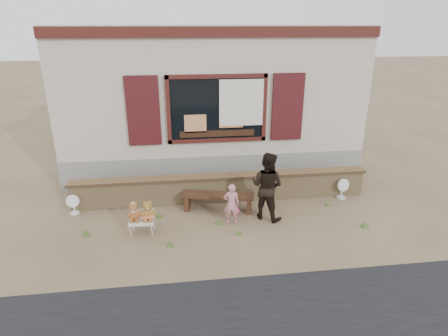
{
  "coord_description": "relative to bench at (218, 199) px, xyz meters",
  "views": [
    {
      "loc": [
        -1.0,
        -7.17,
        4.04
      ],
      "look_at": [
        0.0,
        0.6,
        1.0
      ],
      "focal_mm": 30.0,
      "sensor_mm": 36.0,
      "label": 1
    }
  ],
  "objects": [
    {
      "name": "teddy_bear_left",
      "position": [
        -1.8,
        -0.77,
        0.2
      ],
      "size": [
        0.29,
        0.26,
        0.39
      ],
      "primitive_type": null,
      "rotation": [
        0.0,
        0.0,
        -0.03
      ],
      "color": "brown",
      "rests_on": "folding_chair"
    },
    {
      "name": "adult",
      "position": [
        1.01,
        -0.45,
        0.46
      ],
      "size": [
        0.94,
        0.91,
        1.52
      ],
      "primitive_type": "imported",
      "rotation": [
        0.0,
        0.0,
        2.47
      ],
      "color": "black",
      "rests_on": "ground"
    },
    {
      "name": "grass_tufts",
      "position": [
        -0.06,
        -0.77,
        -0.24
      ],
      "size": [
        5.94,
        1.39,
        0.15
      ],
      "color": "#445E25",
      "rests_on": "ground"
    },
    {
      "name": "child",
      "position": [
        0.22,
        -0.62,
        0.16
      ],
      "size": [
        0.36,
        0.26,
        0.92
      ],
      "primitive_type": "imported",
      "rotation": [
        0.0,
        0.0,
        3.02
      ],
      "color": "pink",
      "rests_on": "ground"
    },
    {
      "name": "brick_wall",
      "position": [
        0.15,
        0.52,
        0.04
      ],
      "size": [
        7.1,
        0.36,
        0.67
      ],
      "color": "tan",
      "rests_on": "ground"
    },
    {
      "name": "fan_right",
      "position": [
        3.1,
        0.28,
        -0.05
      ],
      "size": [
        0.33,
        0.22,
        0.51
      ],
      "rotation": [
        0.0,
        0.0,
        0.25
      ],
      "color": "silver",
      "rests_on": "ground"
    },
    {
      "name": "fan_left",
      "position": [
        -3.25,
        0.27,
        -0.07
      ],
      "size": [
        0.29,
        0.2,
        0.47
      ],
      "rotation": [
        0.0,
        0.0,
        -0.01
      ],
      "color": "white",
      "rests_on": "ground"
    },
    {
      "name": "teddy_bear_right",
      "position": [
        -1.52,
        -0.78,
        0.21
      ],
      "size": [
        0.31,
        0.28,
        0.42
      ],
      "primitive_type": null,
      "rotation": [
        0.0,
        0.0,
        -0.03
      ],
      "color": "brown",
      "rests_on": "folding_chair"
    },
    {
      "name": "shopfront",
      "position": [
        0.15,
        4.01,
        1.69
      ],
      "size": [
        8.04,
        5.13,
        4.0
      ],
      "color": "#A19582",
      "rests_on": "ground"
    },
    {
      "name": "bench",
      "position": [
        0.0,
        0.0,
        0.0
      ],
      "size": [
        1.66,
        0.7,
        0.42
      ],
      "rotation": [
        0.0,
        0.0,
        -0.23
      ],
      "color": "#351E12",
      "rests_on": "ground"
    },
    {
      "name": "ground",
      "position": [
        0.15,
        -0.48,
        -0.3
      ],
      "size": [
        80.0,
        80.0,
        0.0
      ],
      "primitive_type": "plane",
      "color": "brown",
      "rests_on": "ground"
    },
    {
      "name": "folding_chair",
      "position": [
        -1.66,
        -0.77,
        -0.03
      ],
      "size": [
        0.51,
        0.45,
        0.31
      ],
      "rotation": [
        0.0,
        0.0,
        -0.03
      ],
      "color": "beige",
      "rests_on": "ground"
    }
  ]
}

